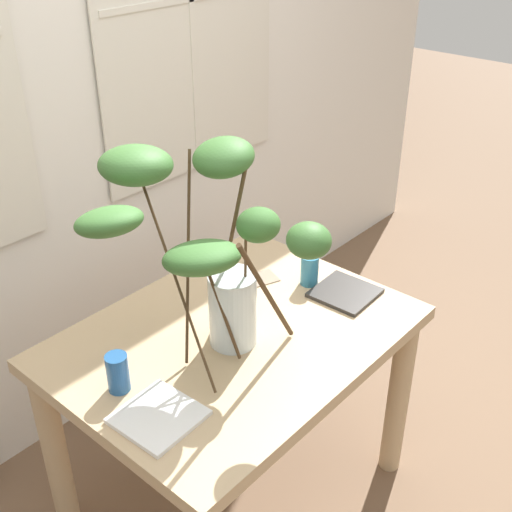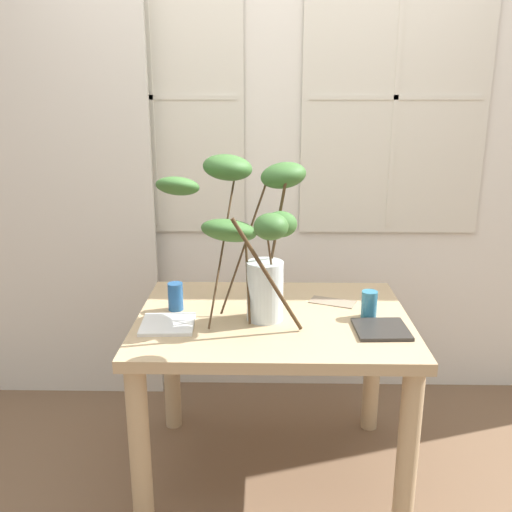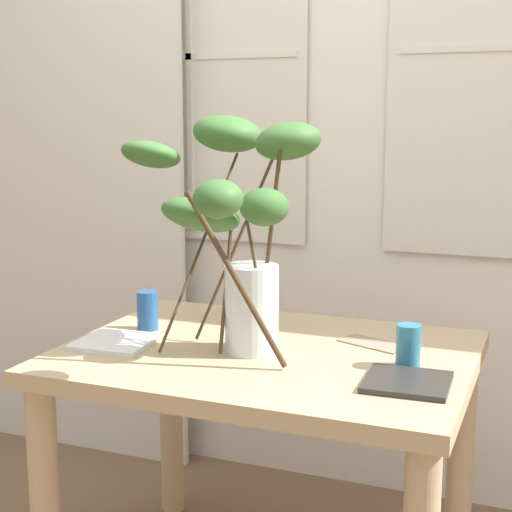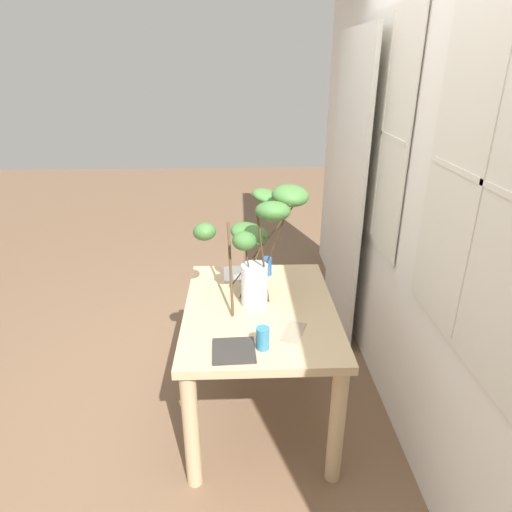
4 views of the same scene
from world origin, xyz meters
The scene contains 9 objects.
ground centered at (0.00, 0.00, 0.00)m, with size 14.00×14.00×0.00m, color brown.
back_wall_with_windows centered at (0.00, 0.85, 1.37)m, with size 4.94×0.14×2.72m.
dining_table centered at (0.00, 0.00, 0.62)m, with size 1.11×0.84×0.75m.
vase_with_branches centered at (-0.10, 0.01, 1.14)m, with size 0.66×0.68×0.65m.
drinking_glass_blue_left centered at (-0.41, 0.06, 0.81)m, with size 0.06×0.06×0.12m, color #235693.
drinking_glass_blue_right centered at (0.39, -0.01, 0.81)m, with size 0.06×0.06×0.11m, color teal.
plate_square_left centered at (-0.42, -0.11, 0.76)m, with size 0.21×0.21×0.01m, color white.
plate_square_right centered at (0.42, -0.14, 0.76)m, with size 0.20×0.20×0.01m, color #2D2B28.
napkin_folded centered at (0.26, 0.16, 0.75)m, with size 0.19×0.09×0.00m, color gray.
Camera 1 is at (-1.23, -1.17, 2.02)m, focal length 46.01 mm.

